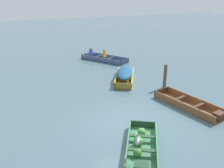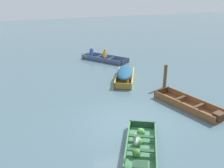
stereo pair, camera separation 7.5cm
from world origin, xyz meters
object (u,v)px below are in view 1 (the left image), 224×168
(dinghy_green_foreground, at_px, (141,146))
(rowboat_slate_blue_with_crew, at_px, (102,58))
(skiff_wooden_brown_near_moored, at_px, (191,106))
(mooring_post, at_px, (165,76))
(skiff_yellow_mid_moored, at_px, (125,74))
(heron_on_dinghy, at_px, (137,141))

(dinghy_green_foreground, relative_size, rowboat_slate_blue_with_crew, 0.80)
(skiff_wooden_brown_near_moored, bearing_deg, mooring_post, 84.40)
(dinghy_green_foreground, xyz_separation_m, skiff_yellow_mid_moored, (2.42, 6.71, 0.30))
(dinghy_green_foreground, height_order, rowboat_slate_blue_with_crew, rowboat_slate_blue_with_crew)
(dinghy_green_foreground, relative_size, mooring_post, 2.19)
(skiff_wooden_brown_near_moored, xyz_separation_m, rowboat_slate_blue_with_crew, (-1.06, 9.61, 0.04))
(dinghy_green_foreground, xyz_separation_m, rowboat_slate_blue_with_crew, (2.70, 11.66, 0.03))
(skiff_yellow_mid_moored, distance_m, mooring_post, 2.54)
(heron_on_dinghy, xyz_separation_m, mooring_post, (4.51, 5.34, -0.15))
(dinghy_green_foreground, bearing_deg, heron_on_dinghy, -129.78)
(skiff_yellow_mid_moored, bearing_deg, skiff_wooden_brown_near_moored, -73.95)
(rowboat_slate_blue_with_crew, bearing_deg, skiff_yellow_mid_moored, -93.26)
(skiff_yellow_mid_moored, xyz_separation_m, mooring_post, (1.61, -1.95, 0.26))
(skiff_yellow_mid_moored, xyz_separation_m, rowboat_slate_blue_with_crew, (0.28, 4.95, -0.26))
(skiff_yellow_mid_moored, distance_m, heron_on_dinghy, 7.86)
(dinghy_green_foreground, xyz_separation_m, heron_on_dinghy, (-0.49, -0.59, 0.71))
(skiff_wooden_brown_near_moored, height_order, heron_on_dinghy, heron_on_dinghy)
(dinghy_green_foreground, distance_m, skiff_yellow_mid_moored, 7.14)
(skiff_wooden_brown_near_moored, relative_size, skiff_yellow_mid_moored, 1.15)
(dinghy_green_foreground, bearing_deg, skiff_wooden_brown_near_moored, 28.54)
(mooring_post, bearing_deg, rowboat_slate_blue_with_crew, 100.86)
(mooring_post, bearing_deg, dinghy_green_foreground, -130.27)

